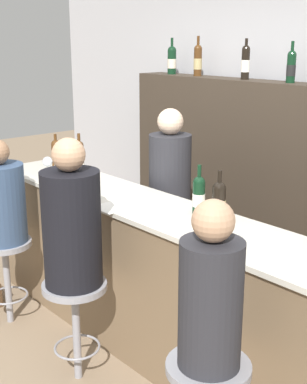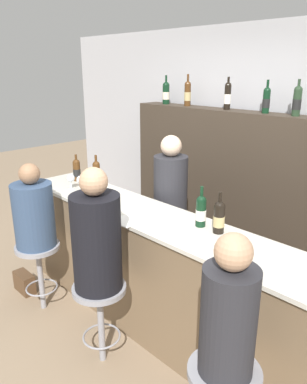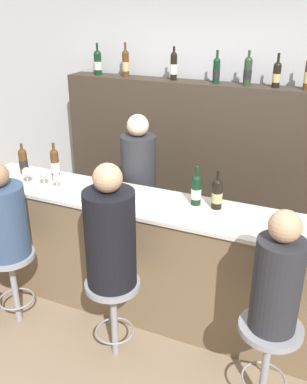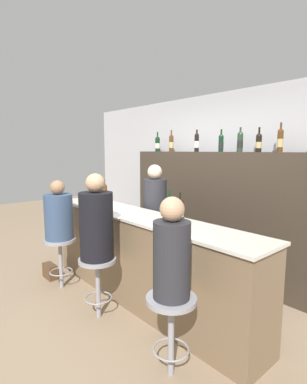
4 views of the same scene
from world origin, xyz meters
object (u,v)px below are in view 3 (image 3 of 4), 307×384
object	(u,v)px
wine_bottle_counter_0	(23,161)
wine_bottle_backbar_4	(248,71)
wine_bottle_counter_3	(217,193)
wine_bottle_backbar_2	(174,66)
wine_bottle_backbar_1	(126,63)
wine_bottle_backbar_3	(216,70)
wine_bottle_backbar_0	(98,62)
bar_stool_left	(11,268)
guest_seated_right	(278,279)
wine_glass_0	(27,172)
wine_glass_1	(43,173)
guest_seated_left	(3,218)
bar_stool_right	(269,343)
wine_bottle_backbar_5	(277,74)
bartender	(139,204)
bar_stool_middle	(113,298)
wine_bottle_counter_1	(55,164)
wine_bottle_counter_2	(196,190)
guest_seated_middle	(110,235)
wine_glass_2	(57,178)

from	to	relation	value
wine_bottle_counter_0	wine_bottle_backbar_4	distance (m)	2.22
wine_bottle_counter_3	wine_bottle_backbar_2	bearing A→B (deg)	124.58
wine_bottle_backbar_1	wine_bottle_backbar_3	distance (m)	0.97
wine_bottle_backbar_0	bar_stool_left	size ratio (longest dim) A/B	0.50
guest_seated_right	wine_glass_0	bearing A→B (deg)	167.60
wine_bottle_backbar_1	wine_glass_1	distance (m)	1.59
wine_bottle_backbar_2	guest_seated_left	distance (m)	2.20
bar_stool_right	wine_bottle_backbar_5	bearing A→B (deg)	102.16
wine_bottle_backbar_3	wine_bottle_backbar_5	xyz separation A→B (m)	(0.56, -0.00, -0.01)
wine_bottle_backbar_3	bar_stool_left	xyz separation A→B (m)	(-1.07, -1.90, -1.36)
bar_stool_left	bartender	size ratio (longest dim) A/B	0.41
bar_stool_middle	guest_seated_right	xyz separation A→B (m)	(1.11, 0.00, 0.48)
wine_bottle_backbar_1	bar_stool_right	world-z (taller)	wine_bottle_backbar_1
wine_glass_0	wine_glass_1	xyz separation A→B (m)	(0.18, 0.00, 0.02)
wine_bottle_backbar_4	bar_stool_left	size ratio (longest dim) A/B	0.48
wine_bottle_counter_0	wine_bottle_counter_3	world-z (taller)	wine_bottle_counter_3
wine_bottle_counter_1	bar_stool_middle	bearing A→B (deg)	-36.36
wine_bottle_counter_2	wine_bottle_backbar_5	xyz separation A→B (m)	(0.32, 1.22, 0.71)
wine_bottle_backbar_3	wine_bottle_counter_2	bearing A→B (deg)	-78.92
wine_bottle_backbar_5	wine_glass_0	size ratio (longest dim) A/B	2.04
wine_bottle_counter_2	guest_seated_right	world-z (taller)	guest_seated_right
wine_glass_0	bartender	bearing A→B (deg)	37.71
wine_bottle_counter_0	guest_seated_left	size ratio (longest dim) A/B	0.37
wine_bottle_counter_3	wine_bottle_backbar_1	size ratio (longest dim) A/B	0.89
wine_bottle_counter_3	bartender	distance (m)	1.02
wine_glass_1	bartender	xyz separation A→B (m)	(0.59, 0.59, -0.43)
wine_bottle_backbar_0	wine_bottle_counter_1	bearing A→B (deg)	-78.47
guest_seated_middle	bartender	size ratio (longest dim) A/B	0.56
wine_bottle_counter_1	wine_bottle_counter_2	world-z (taller)	wine_bottle_counter_1
wine_glass_2	guest_seated_middle	bearing A→B (deg)	-32.03
wine_bottle_counter_2	wine_bottle_backbar_0	bearing A→B (deg)	141.71
bar_stool_left	bartender	bearing A→B (deg)	59.78
wine_bottle_backbar_4	wine_glass_0	xyz separation A→B (m)	(-1.51, -1.42, -0.74)
wine_bottle_counter_0	wine_glass_0	world-z (taller)	wine_bottle_counter_0
wine_bottle_counter_2	bar_stool_left	distance (m)	1.61
wine_bottle_backbar_5	wine_glass_0	xyz separation A→B (m)	(-1.77, -1.42, -0.72)
wine_bottle_counter_1	wine_bottle_backbar_5	bearing A→B (deg)	36.97
wine_glass_1	guest_seated_right	world-z (taller)	guest_seated_right
wine_bottle_backbar_4	wine_glass_0	distance (m)	2.20
bar_stool_middle	bartender	size ratio (longest dim) A/B	0.41
wine_bottle_counter_2	wine_glass_2	distance (m)	1.16
wine_bottle_counter_1	bar_stool_left	xyz separation A→B (m)	(-0.01, -0.68, -0.66)
wine_bottle_counter_2	wine_bottle_counter_3	bearing A→B (deg)	-0.00
wine_bottle_backbar_0	guest_seated_middle	bearing A→B (deg)	-58.34
wine_bottle_backbar_0	wine_bottle_backbar_1	bearing A→B (deg)	-0.00
wine_bottle_counter_2	guest_seated_right	bearing A→B (deg)	-42.78
wine_bottle_backbar_4	wine_bottle_counter_1	bearing A→B (deg)	-138.03
wine_bottle_counter_1	wine_bottle_backbar_0	bearing A→B (deg)	101.53
guest_seated_left	wine_glass_0	bearing A→B (deg)	106.60
wine_bottle_counter_0	bartender	bearing A→B (deg)	22.24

